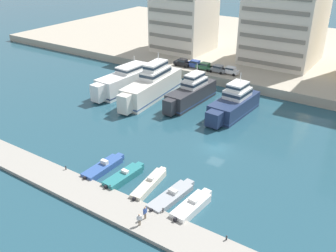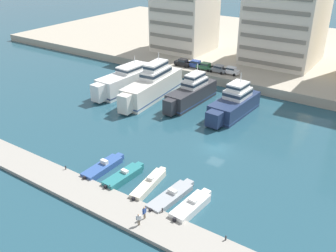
{
  "view_description": "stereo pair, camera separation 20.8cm",
  "coord_description": "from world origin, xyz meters",
  "px_view_note": "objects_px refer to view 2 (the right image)",
  "views": [
    {
      "loc": [
        22.54,
        -48.02,
        30.29
      ],
      "look_at": [
        -8.24,
        -1.77,
        2.5
      ],
      "focal_mm": 40.0,
      "sensor_mm": 36.0,
      "label": 1
    },
    {
      "loc": [
        22.72,
        -47.9,
        30.29
      ],
      "look_at": [
        -8.24,
        -1.77,
        2.5
      ],
      "focal_mm": 40.0,
      "sensor_mm": 36.0,
      "label": 2
    }
  ],
  "objects_px": {
    "motorboat_cream_mid_left": "(149,184)",
    "pedestrian_near_edge": "(144,212)",
    "yacht_ivory_left": "(153,85)",
    "yacht_white_far_left": "(128,80)",
    "car_black_far_left": "(183,62)",
    "yacht_navy_center_left": "(234,104)",
    "motorboat_blue_far_left": "(103,167)",
    "yacht_charcoal_mid_left": "(191,93)",
    "pedestrian_mid_deck": "(139,219)",
    "motorboat_white_center": "(191,206)",
    "motorboat_teal_left": "(124,176)",
    "motorboat_grey_center_left": "(171,196)",
    "car_blue_left": "(195,64)",
    "car_green_mid_left": "(205,66)",
    "car_grey_center_left": "(218,69)",
    "car_white_center": "(231,70)"
  },
  "relations": [
    {
      "from": "motorboat_cream_mid_left",
      "to": "car_grey_center_left",
      "type": "bearing_deg",
      "value": 105.3
    },
    {
      "from": "motorboat_grey_center_left",
      "to": "yacht_ivory_left",
      "type": "bearing_deg",
      "value": 129.84
    },
    {
      "from": "yacht_white_far_left",
      "to": "car_grey_center_left",
      "type": "bearing_deg",
      "value": 50.42
    },
    {
      "from": "motorboat_white_center",
      "to": "car_grey_center_left",
      "type": "bearing_deg",
      "value": 113.26
    },
    {
      "from": "motorboat_blue_far_left",
      "to": "car_black_far_left",
      "type": "xyz_separation_m",
      "value": [
        -13.42,
        43.59,
        2.54
      ]
    },
    {
      "from": "car_white_center",
      "to": "yacht_white_far_left",
      "type": "bearing_deg",
      "value": -134.28
    },
    {
      "from": "motorboat_white_center",
      "to": "car_grey_center_left",
      "type": "relative_size",
      "value": 1.79
    },
    {
      "from": "motorboat_teal_left",
      "to": "motorboat_white_center",
      "type": "bearing_deg",
      "value": -1.96
    },
    {
      "from": "motorboat_teal_left",
      "to": "motorboat_grey_center_left",
      "type": "distance_m",
      "value": 7.92
    },
    {
      "from": "yacht_charcoal_mid_left",
      "to": "motorboat_cream_mid_left",
      "type": "relative_size",
      "value": 1.99
    },
    {
      "from": "car_green_mid_left",
      "to": "pedestrian_near_edge",
      "type": "bearing_deg",
      "value": -68.86
    },
    {
      "from": "yacht_ivory_left",
      "to": "motorboat_grey_center_left",
      "type": "relative_size",
      "value": 2.51
    },
    {
      "from": "yacht_ivory_left",
      "to": "car_blue_left",
      "type": "height_order",
      "value": "yacht_ivory_left"
    },
    {
      "from": "car_green_mid_left",
      "to": "pedestrian_mid_deck",
      "type": "distance_m",
      "value": 54.44
    },
    {
      "from": "car_green_mid_left",
      "to": "pedestrian_near_edge",
      "type": "xyz_separation_m",
      "value": [
        19.18,
        -49.61,
        -1.49
      ]
    },
    {
      "from": "yacht_charcoal_mid_left",
      "to": "yacht_white_far_left",
      "type": "bearing_deg",
      "value": -174.42
    },
    {
      "from": "yacht_ivory_left",
      "to": "pedestrian_near_edge",
      "type": "relative_size",
      "value": 12.39
    },
    {
      "from": "motorboat_blue_far_left",
      "to": "motorboat_teal_left",
      "type": "xyz_separation_m",
      "value": [
        4.08,
        -0.25,
        0.06
      ]
    },
    {
      "from": "car_black_far_left",
      "to": "motorboat_teal_left",
      "type": "bearing_deg",
      "value": -68.24
    },
    {
      "from": "yacht_ivory_left",
      "to": "yacht_white_far_left",
      "type": "bearing_deg",
      "value": 176.37
    },
    {
      "from": "motorboat_cream_mid_left",
      "to": "car_grey_center_left",
      "type": "height_order",
      "value": "car_grey_center_left"
    },
    {
      "from": "yacht_white_far_left",
      "to": "motorboat_white_center",
      "type": "distance_m",
      "value": 43.15
    },
    {
      "from": "yacht_charcoal_mid_left",
      "to": "yacht_navy_center_left",
      "type": "distance_m",
      "value": 9.52
    },
    {
      "from": "motorboat_blue_far_left",
      "to": "motorboat_white_center",
      "type": "xyz_separation_m",
      "value": [
        15.34,
        -0.64,
        0.07
      ]
    },
    {
      "from": "yacht_white_far_left",
      "to": "pedestrian_mid_deck",
      "type": "distance_m",
      "value": 45.17
    },
    {
      "from": "yacht_ivory_left",
      "to": "motorboat_cream_mid_left",
      "type": "height_order",
      "value": "yacht_ivory_left"
    },
    {
      "from": "car_blue_left",
      "to": "pedestrian_mid_deck",
      "type": "bearing_deg",
      "value": -66.55
    },
    {
      "from": "car_green_mid_left",
      "to": "pedestrian_mid_deck",
      "type": "xyz_separation_m",
      "value": [
        19.31,
        -50.88,
        -1.55
      ]
    },
    {
      "from": "yacht_ivory_left",
      "to": "motorboat_white_center",
      "type": "height_order",
      "value": "yacht_ivory_left"
    },
    {
      "from": "motorboat_blue_far_left",
      "to": "motorboat_cream_mid_left",
      "type": "xyz_separation_m",
      "value": [
        8.13,
        0.26,
        0.03
      ]
    },
    {
      "from": "yacht_charcoal_mid_left",
      "to": "car_grey_center_left",
      "type": "bearing_deg",
      "value": 96.44
    },
    {
      "from": "motorboat_grey_center_left",
      "to": "pedestrian_mid_deck",
      "type": "distance_m",
      "value": 6.85
    },
    {
      "from": "yacht_ivory_left",
      "to": "car_green_mid_left",
      "type": "relative_size",
      "value": 5.1
    },
    {
      "from": "yacht_ivory_left",
      "to": "motorboat_white_center",
      "type": "distance_m",
      "value": 37.66
    },
    {
      "from": "motorboat_cream_mid_left",
      "to": "car_black_far_left",
      "type": "distance_m",
      "value": 48.47
    },
    {
      "from": "motorboat_cream_mid_left",
      "to": "pedestrian_near_edge",
      "type": "xyz_separation_m",
      "value": [
        3.72,
        -5.92,
        1.02
      ]
    },
    {
      "from": "yacht_white_far_left",
      "to": "car_green_mid_left",
      "type": "xyz_separation_m",
      "value": [
        10.28,
        16.76,
        0.69
      ]
    },
    {
      "from": "yacht_ivory_left",
      "to": "yacht_charcoal_mid_left",
      "type": "distance_m",
      "value": 8.6
    },
    {
      "from": "yacht_navy_center_left",
      "to": "motorboat_grey_center_left",
      "type": "relative_size",
      "value": 1.88
    },
    {
      "from": "motorboat_grey_center_left",
      "to": "car_white_center",
      "type": "relative_size",
      "value": 2.06
    },
    {
      "from": "car_green_mid_left",
      "to": "car_grey_center_left",
      "type": "bearing_deg",
      "value": -1.01
    },
    {
      "from": "car_green_mid_left",
      "to": "car_blue_left",
      "type": "bearing_deg",
      "value": 173.97
    },
    {
      "from": "motorboat_white_center",
      "to": "pedestrian_near_edge",
      "type": "height_order",
      "value": "pedestrian_near_edge"
    },
    {
      "from": "yacht_white_far_left",
      "to": "yacht_charcoal_mid_left",
      "type": "xyz_separation_m",
      "value": [
        15.52,
        1.52,
        -0.09
      ]
    },
    {
      "from": "yacht_ivory_left",
      "to": "motorboat_white_center",
      "type": "relative_size",
      "value": 2.86
    },
    {
      "from": "yacht_navy_center_left",
      "to": "motorboat_white_center",
      "type": "xyz_separation_m",
      "value": [
        7.9,
        -29.2,
        -1.63
      ]
    },
    {
      "from": "pedestrian_mid_deck",
      "to": "motorboat_cream_mid_left",
      "type": "bearing_deg",
      "value": 118.16
    },
    {
      "from": "car_black_far_left",
      "to": "yacht_white_far_left",
      "type": "bearing_deg",
      "value": -104.27
    },
    {
      "from": "motorboat_blue_far_left",
      "to": "pedestrian_near_edge",
      "type": "relative_size",
      "value": 4.63
    },
    {
      "from": "yacht_navy_center_left",
      "to": "motorboat_blue_far_left",
      "type": "bearing_deg",
      "value": -104.59
    }
  ]
}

